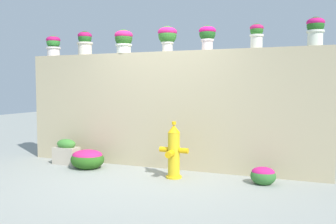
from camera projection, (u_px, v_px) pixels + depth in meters
ground_plane at (138, 182)px, 5.34m from camera, size 24.00×24.00×0.00m
stone_wall at (166, 110)px, 6.27m from camera, size 5.39×0.29×1.99m
potted_plant_0 at (53, 44)px, 7.04m from camera, size 0.28×0.28×0.40m
potted_plant_1 at (85, 42)px, 6.77m from camera, size 0.30×0.30×0.44m
potted_plant_2 at (124, 39)px, 6.44m from camera, size 0.32×0.32×0.42m
potted_plant_3 at (167, 35)px, 6.15m from camera, size 0.33×0.33×0.44m
potted_plant_4 at (207, 35)px, 5.92m from camera, size 0.28×0.28×0.41m
potted_plant_5 at (257, 34)px, 5.62m from camera, size 0.22×0.22×0.39m
potted_plant_6 at (315, 29)px, 5.29m from camera, size 0.26×0.26×0.43m
fire_hydrant at (174, 152)px, 5.53m from camera, size 0.46×0.37×0.87m
flower_bush_left at (263, 175)px, 5.20m from camera, size 0.36×0.33×0.26m
flower_bush_right at (87, 158)px, 6.21m from camera, size 0.59×0.53×0.34m
planter_box at (66, 152)px, 6.56m from camera, size 0.44×0.26×0.45m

